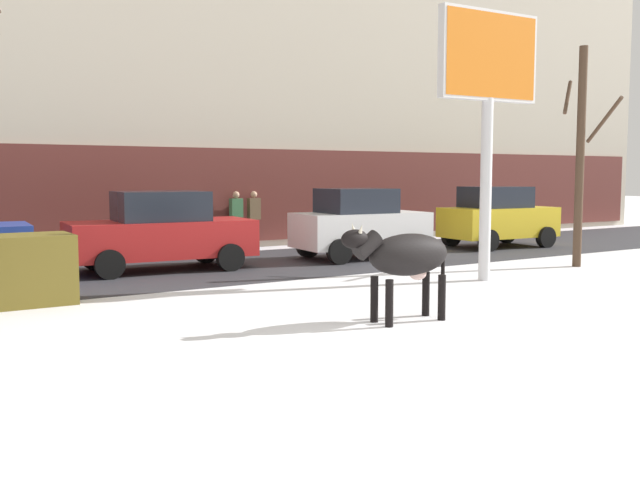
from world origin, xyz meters
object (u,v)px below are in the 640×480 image
cow_black (405,257)px  bare_tree_far_back (581,153)px  car_yellow_hatchback (498,217)px  pedestrian_near_billboard (254,219)px  billboard (489,73)px  pedestrian_by_cars (236,220)px  dumpster (20,270)px  car_red_sedan (161,232)px  car_white_hatchback (360,224)px

cow_black → bare_tree_far_back: bare_tree_far_back is taller
car_yellow_hatchback → pedestrian_near_billboard: car_yellow_hatchback is taller
billboard → pedestrian_near_billboard: bearing=98.4°
billboard → pedestrian_by_cars: 9.17m
bare_tree_far_back → dumpster: (-12.32, 1.78, -2.13)m
bare_tree_far_back → billboard: bearing=-173.1°
billboard → dumpster: billboard is taller
car_red_sedan → bare_tree_far_back: bare_tree_far_back is taller
billboard → car_white_hatchback: billboard is taller
car_yellow_hatchback → dumpster: 14.32m
billboard → car_white_hatchback: bearing=89.8°
pedestrian_near_billboard → car_red_sedan: bearing=-141.5°
billboard → pedestrian_near_billboard: 9.07m
billboard → car_white_hatchback: size_ratio=1.54×
car_red_sedan → pedestrian_near_billboard: size_ratio=2.49×
car_yellow_hatchback → pedestrian_near_billboard: 7.46m
cow_black → pedestrian_by_cars: (2.26, 10.69, -0.11)m
cow_black → dumpster: size_ratio=1.12×
pedestrian_near_billboard → billboard: bearing=-81.6°
pedestrian_near_billboard → bare_tree_far_back: (4.79, -7.87, 1.85)m
car_white_hatchback → car_yellow_hatchback: (5.30, 0.16, 0.00)m
car_red_sedan → car_white_hatchback: (5.26, -0.54, 0.02)m
pedestrian_near_billboard → dumpster: 9.70m
billboard → car_yellow_hatchback: 7.89m
car_red_sedan → bare_tree_far_back: (8.80, -4.69, 1.82)m
bare_tree_far_back → dumpster: bare_tree_far_back is taller
billboard → car_white_hatchback: 5.69m
billboard → dumpster: bearing=165.9°
car_red_sedan → pedestrian_by_cars: bearing=42.9°
car_yellow_hatchback → pedestrian_by_cars: (-7.13, 3.56, -0.05)m
cow_black → dumpster: cow_black is taller
pedestrian_by_cars → bare_tree_far_back: size_ratio=0.33×
car_red_sedan → car_yellow_hatchback: 10.57m
car_red_sedan → pedestrian_by_cars: (3.43, 3.19, -0.03)m
car_red_sedan → dumpster: car_red_sedan is taller
car_red_sedan → dumpster: size_ratio=2.54×
bare_tree_far_back → cow_black: bearing=-159.8°
cow_black → car_white_hatchback: bearing=59.5°
car_white_hatchback → pedestrian_by_cars: 4.15m
car_yellow_hatchback → bare_tree_far_back: size_ratio=0.69×
bare_tree_far_back → pedestrian_near_billboard: bearing=121.3°
cow_black → pedestrian_by_cars: pedestrian_by_cars is taller
pedestrian_by_cars → car_red_sedan: bearing=-137.1°
cow_black → bare_tree_far_back: 8.32m
car_red_sedan → car_yellow_hatchback: size_ratio=1.19×
pedestrian_by_cars → bare_tree_far_back: (5.37, -7.87, 1.85)m
pedestrian_by_cars → pedestrian_near_billboard: bearing=0.0°
cow_black → car_red_sedan: car_red_sedan is taller
car_white_hatchback → pedestrian_by_cars: size_ratio=2.09×
car_red_sedan → billboard: bearing=-44.3°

